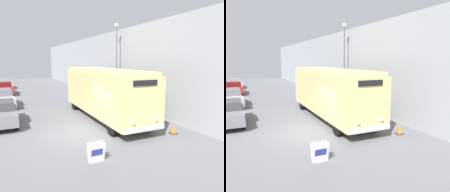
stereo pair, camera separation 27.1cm
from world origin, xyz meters
TOP-DOWN VIEW (x-y plane):
  - ground_plane at (0.00, 0.00)m, footprint 80.00×80.00m
  - building_wall_right at (6.17, 10.00)m, footprint 0.30×60.00m
  - vintage_bus at (2.49, 2.46)m, footprint 2.52×9.99m
  - sign_board at (-0.54, -3.54)m, footprint 0.69×0.31m
  - streetlamp at (5.30, 6.05)m, footprint 0.36×0.36m
  - parked_car_near at (-4.06, 3.72)m, footprint 1.93×4.29m
  - parked_car_mid at (-4.02, 9.81)m, footprint 2.13×4.80m
  - parked_car_far at (-3.88, 17.49)m, footprint 2.18×4.66m
  - parked_car_distant at (-3.72, 23.65)m, footprint 1.95×4.28m
  - traffic_cone at (4.60, -2.26)m, footprint 0.36×0.36m

SIDE VIEW (x-z plane):
  - ground_plane at x=0.00m, z-range 0.00..0.00m
  - traffic_cone at x=4.60m, z-range -0.01..0.55m
  - sign_board at x=-0.54m, z-range -0.01..0.79m
  - parked_car_distant at x=-3.72m, z-range 0.03..1.42m
  - parked_car_far at x=-3.88m, z-range 0.01..1.48m
  - parked_car_mid at x=-4.02m, z-range 0.01..1.54m
  - parked_car_near at x=-4.06m, z-range 0.01..1.54m
  - vintage_bus at x=2.49m, z-range 0.21..3.65m
  - building_wall_right at x=6.17m, z-range 0.00..6.77m
  - streetlamp at x=5.30m, z-range 0.99..8.16m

